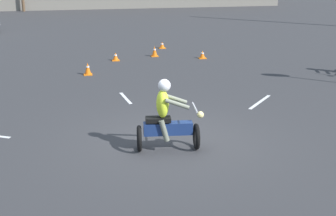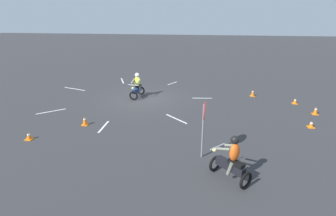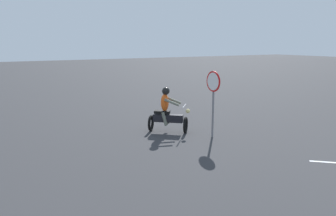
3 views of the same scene
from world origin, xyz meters
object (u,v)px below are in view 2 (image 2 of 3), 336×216
Objects in this scene: motorcycle_rider_foreground at (137,87)px; traffic_cone_far_center at (295,101)px; traffic_cone_near_right at (29,136)px; traffic_cone_mid_left at (253,93)px; traffic_cone_far_right at (85,121)px; traffic_cone_far_left at (316,111)px; traffic_cone_near_left at (311,124)px; motorcycle_rider_background at (232,161)px; stop_sign at (204,118)px.

traffic_cone_far_center is at bearing -172.69° from motorcycle_rider_foreground.
traffic_cone_near_right is 0.73× the size of traffic_cone_mid_left.
traffic_cone_far_right is (-1.93, 1.75, 0.07)m from traffic_cone_near_right.
traffic_cone_near_right is 14.89m from traffic_cone_far_left.
traffic_cone_near_left is at bearing 97.25° from traffic_cone_far_right.
traffic_cone_mid_left is 11.24m from traffic_cone_far_right.
traffic_cone_mid_left is at bearing -163.10° from motorcycle_rider_foreground.
traffic_cone_far_center is at bearing 175.34° from traffic_cone_near_left.
motorcycle_rider_foreground reaches higher than traffic_cone_near_right.
traffic_cone_near_left is 3.80m from traffic_cone_far_center.
traffic_cone_far_right is (5.08, -1.39, -0.50)m from motorcycle_rider_foreground.
traffic_cone_far_left is at bearing 17.52° from traffic_cone_far_center.
motorcycle_rider_background reaches higher than traffic_cone_near_left.
traffic_cone_far_right is at bearing -65.72° from traffic_cone_far_center.
traffic_cone_far_center is (-5.22, 11.57, -0.06)m from traffic_cone_far_right.
traffic_cone_mid_left is 0.99× the size of traffic_cone_far_right.
motorcycle_rider_background is 4.89× the size of traffic_cone_near_left.
traffic_cone_far_right reaches higher than traffic_cone_mid_left.
motorcycle_rider_foreground reaches higher than traffic_cone_near_left.
stop_sign is at bearing 128.53° from motorcycle_rider_foreground.
traffic_cone_near_right is (-1.74, -8.74, -0.57)m from motorcycle_rider_background.
traffic_cone_far_center is 0.75× the size of traffic_cone_far_left.
motorcycle_rider_background is 10.02m from traffic_cone_far_center.
stop_sign is 4.97× the size of traffic_cone_mid_left.
traffic_cone_near_right is 0.73× the size of traffic_cone_far_left.
motorcycle_rider_foreground is 5.29m from traffic_cone_far_right.
motorcycle_rider_foreground reaches higher than traffic_cone_far_right.
traffic_cone_far_center reaches higher than traffic_cone_near_left.
traffic_cone_mid_left is 2.73m from traffic_cone_far_center.
motorcycle_rider_foreground is 1.00× the size of motorcycle_rider_background.
traffic_cone_mid_left is at bearing 160.13° from stop_sign.
traffic_cone_far_right is (-2.29, -5.99, -1.41)m from stop_sign.
traffic_cone_far_right is (6.51, -9.17, 0.00)m from traffic_cone_mid_left.
traffic_cone_near_right is at bearing -92.61° from stop_sign.
motorcycle_rider_background reaches higher than traffic_cone_near_right.
stop_sign is at bearing -36.64° from traffic_cone_far_center.
stop_sign reaches higher than motorcycle_rider_background.
motorcycle_rider_background is 10.42m from traffic_cone_mid_left.
traffic_cone_far_center is (-7.15, 13.33, 0.01)m from traffic_cone_near_right.
traffic_cone_near_right is 0.96× the size of traffic_cone_far_center.
traffic_cone_mid_left is (-8.44, 10.92, 0.06)m from traffic_cone_near_right.
traffic_cone_near_left is 1.01× the size of traffic_cone_near_right.
traffic_cone_far_left is at bearing 111.03° from traffic_cone_near_right.
motorcycle_rider_foreground is 10.39m from motorcycle_rider_background.
traffic_cone_far_left is at bearing 43.88° from traffic_cone_mid_left.
stop_sign is 9.45m from traffic_cone_mid_left.
traffic_cone_near_left reaches higher than traffic_cone_near_right.
traffic_cone_near_right is at bearing -52.31° from traffic_cone_mid_left.
traffic_cone_far_right is (1.43, -11.26, 0.06)m from traffic_cone_near_left.
traffic_cone_far_right is at bearing 137.80° from traffic_cone_near_right.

